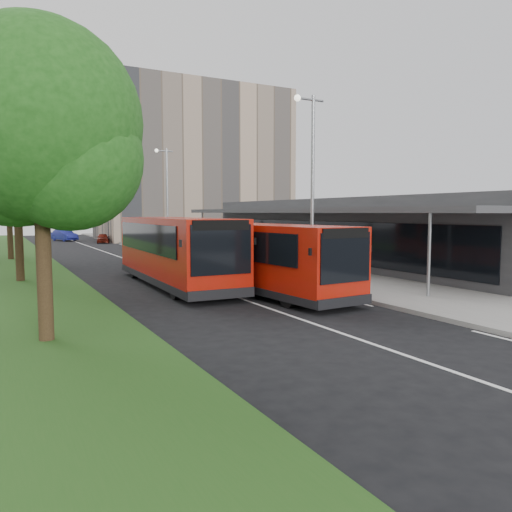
{
  "coord_description": "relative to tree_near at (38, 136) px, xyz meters",
  "views": [
    {
      "loc": [
        -8.09,
        -15.94,
        3.2
      ],
      "look_at": [
        1.01,
        1.18,
        1.5
      ],
      "focal_mm": 35.0,
      "sensor_mm": 36.0,
      "label": 1
    }
  ],
  "objects": [
    {
      "name": "ground",
      "position": [
        7.01,
        2.95,
        -5.0
      ],
      "size": [
        120.0,
        120.0,
        0.0
      ],
      "primitive_type": "plane",
      "color": "black",
      "rests_on": "ground"
    },
    {
      "name": "pavement",
      "position": [
        13.01,
        22.95,
        -4.92
      ],
      "size": [
        5.0,
        80.0,
        0.15
      ],
      "primitive_type": "cube",
      "color": "gray",
      "rests_on": "ground"
    },
    {
      "name": "grass_verge",
      "position": [
        0.01,
        22.95,
        -4.95
      ],
      "size": [
        5.0,
        80.0,
        0.1
      ],
      "primitive_type": "cube",
      "color": "#234C18",
      "rests_on": "ground"
    },
    {
      "name": "lane_centre_line",
      "position": [
        7.01,
        17.95,
        -4.99
      ],
      "size": [
        0.12,
        70.0,
        0.01
      ],
      "primitive_type": "cube",
      "color": "silver",
      "rests_on": "ground"
    },
    {
      "name": "kerb_dashes",
      "position": [
        10.31,
        21.95,
        -4.99
      ],
      "size": [
        0.12,
        56.0,
        0.01
      ],
      "color": "silver",
      "rests_on": "ground"
    },
    {
      "name": "office_block",
      "position": [
        21.01,
        44.95,
        4.0
      ],
      "size": [
        22.0,
        12.0,
        18.0
      ],
      "primitive_type": "cube",
      "color": "tan",
      "rests_on": "ground"
    },
    {
      "name": "station_building",
      "position": [
        17.87,
        10.95,
        -2.96
      ],
      "size": [
        7.7,
        26.0,
        4.0
      ],
      "color": "#323235",
      "rests_on": "ground"
    },
    {
      "name": "tree_near",
      "position": [
        0.0,
        0.0,
        0.0
      ],
      "size": [
        4.82,
        4.82,
        7.74
      ],
      "color": "#302013",
      "rests_on": "ground"
    },
    {
      "name": "tree_mid",
      "position": [
        -0.0,
        12.0,
        0.42
      ],
      "size": [
        5.22,
        5.22,
        8.4
      ],
      "color": "#302013",
      "rests_on": "ground"
    },
    {
      "name": "tree_far",
      "position": [
        -0.0,
        24.0,
        0.17
      ],
      "size": [
        4.98,
        4.98,
        8.0
      ],
      "color": "#302013",
      "rests_on": "ground"
    },
    {
      "name": "lamp_post_near",
      "position": [
        11.13,
        4.95,
        -0.28
      ],
      "size": [
        1.44,
        0.28,
        8.0
      ],
      "color": "gray",
      "rests_on": "pavement"
    },
    {
      "name": "lamp_post_far",
      "position": [
        11.13,
        24.95,
        -0.28
      ],
      "size": [
        1.44,
        0.28,
        8.0
      ],
      "color": "gray",
      "rests_on": "pavement"
    },
    {
      "name": "bus_main",
      "position": [
        8.38,
        4.27,
        -3.6
      ],
      "size": [
        3.21,
        9.81,
        2.73
      ],
      "rotation": [
        0.0,
        0.0,
        0.08
      ],
      "color": "#AE1209",
      "rests_on": "ground"
    },
    {
      "name": "bus_second",
      "position": [
        5.97,
        7.73,
        -3.48
      ],
      "size": [
        2.95,
        10.54,
        2.96
      ],
      "rotation": [
        0.0,
        0.0,
        -0.02
      ],
      "color": "#AE1209",
      "rests_on": "ground"
    },
    {
      "name": "litter_bin",
      "position": [
        12.32,
        12.49,
        -4.43
      ],
      "size": [
        0.59,
        0.59,
        0.83
      ],
      "primitive_type": "cylinder",
      "rotation": [
        0.0,
        0.0,
        0.36
      ],
      "color": "#372216",
      "rests_on": "pavement"
    },
    {
      "name": "bollard",
      "position": [
        11.91,
        19.89,
        -4.35
      ],
      "size": [
        0.19,
        0.19,
        1.0
      ],
      "primitive_type": "cylinder",
      "rotation": [
        0.0,
        0.0,
        0.22
      ],
      "color": "#D6C30B",
      "rests_on": "pavement"
    },
    {
      "name": "car_near",
      "position": [
        9.24,
        40.76,
        -4.49
      ],
      "size": [
        1.74,
        3.17,
        1.02
      ],
      "primitive_type": "imported",
      "rotation": [
        0.0,
        0.0,
        -0.19
      ],
      "color": "#5A150C",
      "rests_on": "ground"
    },
    {
      "name": "car_far",
      "position": [
        6.18,
        46.66,
        -4.35
      ],
      "size": [
        2.63,
        4.16,
        1.29
      ],
      "primitive_type": "imported",
      "rotation": [
        0.0,
        0.0,
        0.35
      ],
      "color": "navy",
      "rests_on": "ground"
    }
  ]
}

